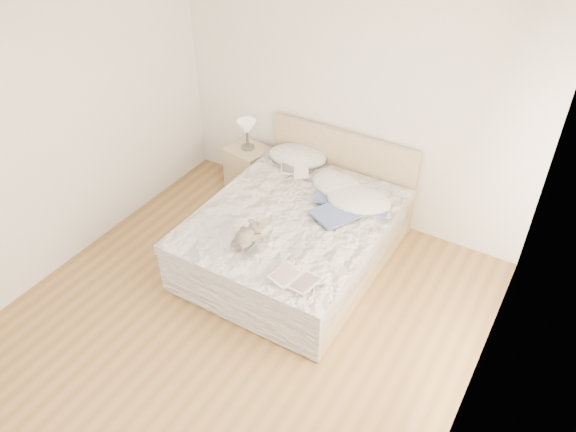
% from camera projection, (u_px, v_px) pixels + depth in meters
% --- Properties ---
extents(floor, '(4.00, 4.50, 0.00)m').
position_uv_depth(floor, '(230.00, 332.00, 5.03)').
color(floor, brown).
rests_on(floor, ground).
extents(ceiling, '(4.00, 4.50, 0.00)m').
position_uv_depth(ceiling, '(202.00, 34.00, 3.39)').
color(ceiling, white).
rests_on(ceiling, ground).
extents(wall_back, '(4.00, 0.02, 2.70)m').
position_uv_depth(wall_back, '(350.00, 99.00, 5.75)').
color(wall_back, white).
rests_on(wall_back, ground).
extents(wall_left, '(0.02, 4.50, 2.70)m').
position_uv_depth(wall_left, '(39.00, 144.00, 5.03)').
color(wall_left, white).
rests_on(wall_left, ground).
extents(wall_right, '(0.02, 4.50, 2.70)m').
position_uv_depth(wall_right, '(485.00, 314.00, 3.40)').
color(wall_right, white).
rests_on(wall_right, ground).
extents(window, '(0.02, 1.30, 1.10)m').
position_uv_depth(window, '(499.00, 272.00, 3.55)').
color(window, white).
rests_on(window, wall_right).
extents(bed, '(1.72, 2.14, 1.00)m').
position_uv_depth(bed, '(297.00, 234.00, 5.66)').
color(bed, tan).
rests_on(bed, floor).
extents(nightstand, '(0.51, 0.47, 0.56)m').
position_uv_depth(nightstand, '(249.00, 169.00, 6.68)').
color(nightstand, tan).
rests_on(nightstand, floor).
extents(table_lamp, '(0.25, 0.25, 0.35)m').
position_uv_depth(table_lamp, '(247.00, 129.00, 6.37)').
color(table_lamp, '#49453E').
rests_on(table_lamp, nightstand).
extents(pillow_left, '(0.74, 0.59, 0.20)m').
position_uv_depth(pillow_left, '(298.00, 156.00, 6.23)').
color(pillow_left, silver).
rests_on(pillow_left, bed).
extents(pillow_middle, '(0.69, 0.57, 0.18)m').
position_uv_depth(pillow_middle, '(337.00, 186.00, 5.76)').
color(pillow_middle, white).
rests_on(pillow_middle, bed).
extents(pillow_right, '(0.72, 0.58, 0.19)m').
position_uv_depth(pillow_right, '(359.00, 201.00, 5.55)').
color(pillow_right, silver).
rests_on(pillow_right, bed).
extents(blouse, '(0.76, 0.77, 0.02)m').
position_uv_depth(blouse, '(340.00, 212.00, 5.42)').
color(blouse, '#374774').
rests_on(blouse, bed).
extents(photo_book, '(0.41, 0.37, 0.03)m').
position_uv_depth(photo_book, '(295.00, 171.00, 5.99)').
color(photo_book, white).
rests_on(photo_book, bed).
extents(childrens_book, '(0.43, 0.32, 0.03)m').
position_uv_depth(childrens_book, '(295.00, 279.00, 4.67)').
color(childrens_book, beige).
rests_on(childrens_book, bed).
extents(teddy_bear, '(0.21, 0.30, 0.16)m').
position_uv_depth(teddy_bear, '(245.00, 241.00, 5.03)').
color(teddy_bear, '#63574B').
rests_on(teddy_bear, bed).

